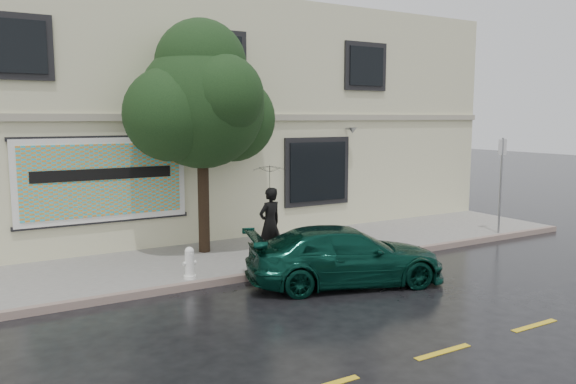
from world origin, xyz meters
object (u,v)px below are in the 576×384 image
car (345,256)px  fire_hydrant (190,263)px  street_tree (202,106)px  pedestrian (270,223)px

car → fire_hydrant: car is taller
street_tree → fire_hydrant: bearing=-119.2°
pedestrian → street_tree: street_tree is taller
street_tree → fire_hydrant: street_tree is taller
car → pedestrian: bearing=33.0°
car → street_tree: bearing=41.9°
car → pedestrian: (-0.65, 2.23, 0.41)m
car → fire_hydrant: (-2.96, 1.62, -0.14)m
street_tree → fire_hydrant: (-1.20, -2.14, -3.39)m
fire_hydrant → street_tree: bearing=68.0°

